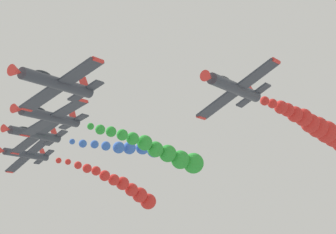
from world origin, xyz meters
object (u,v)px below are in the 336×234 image
at_px(airplane_left_inner, 234,87).
at_px(airplane_right_inner, 49,116).
at_px(airplane_right_outer, 34,134).
at_px(airplane_lead, 56,83).
at_px(airplane_high_slot, 25,154).

bearing_deg(airplane_left_inner, airplane_right_inner, 0.36).
height_order(airplane_left_inner, airplane_right_inner, airplane_left_inner).
relative_size(airplane_left_inner, airplane_right_outer, 1.00).
bearing_deg(airplane_right_outer, airplane_lead, 137.61).
bearing_deg(airplane_lead, airplane_left_inner, -138.08).
distance_m(airplane_lead, airplane_right_outer, 30.36).
xyz_separation_m(airplane_left_inner, airplane_high_slot, (46.61, -19.83, -0.77)).
bearing_deg(airplane_lead, airplane_right_outer, -42.39).
xyz_separation_m(airplane_right_inner, airplane_right_outer, (11.53, -9.56, 0.31)).
bearing_deg(airplane_right_inner, airplane_right_outer, -39.65).
xyz_separation_m(airplane_lead, airplane_left_inner, (-12.32, -11.06, 0.16)).
bearing_deg(airplane_left_inner, airplane_high_slot, -23.05).
bearing_deg(airplane_high_slot, airplane_right_outer, 138.70).
relative_size(airplane_lead, airplane_right_inner, 1.00).
distance_m(airplane_left_inner, airplane_right_inner, 23.21).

